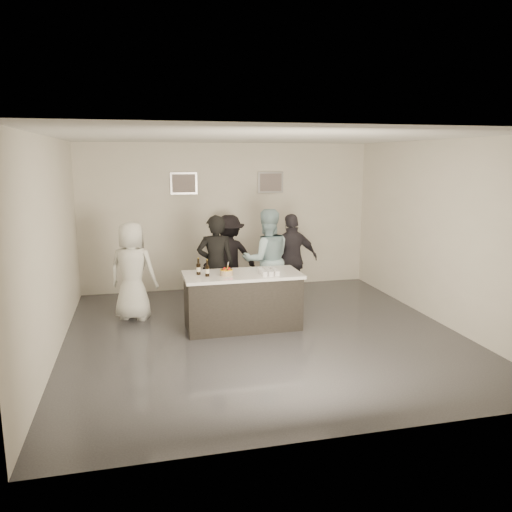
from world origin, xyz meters
The scene contains 19 objects.
floor centered at (0.00, 0.00, 0.00)m, with size 6.00×6.00×0.00m, color #3D3D42.
ceiling centered at (0.00, 0.00, 3.00)m, with size 6.00×6.00×0.00m, color white.
wall_back centered at (0.00, 3.00, 1.50)m, with size 6.00×0.04×3.00m, color white.
wall_front centered at (0.00, -3.00, 1.50)m, with size 6.00×0.04×3.00m, color white.
wall_left centered at (-3.00, 0.00, 1.50)m, with size 0.04×6.00×3.00m, color white.
wall_right centered at (3.00, 0.00, 1.50)m, with size 0.04×6.00×3.00m, color white.
picture_left centered at (-0.90, 2.97, 2.20)m, with size 0.54×0.04×0.44m, color #B2B2B7.
picture_right centered at (0.90, 2.97, 2.20)m, with size 0.54×0.04×0.44m, color #B2B2B7.
bar_counter centered at (-0.25, 0.40, 0.45)m, with size 1.86×0.86×0.90m, color white.
cake centered at (-0.52, 0.33, 0.94)m, with size 0.20×0.20×0.08m, color yellow.
beer_bottle_a centered at (-0.94, 0.48, 1.03)m, with size 0.07×0.07×0.26m, color black.
beer_bottle_b centered at (-0.82, 0.32, 1.03)m, with size 0.07×0.07×0.26m, color black.
tumbler_cluster centered at (0.15, 0.27, 0.94)m, with size 0.30×0.40×0.08m, color orange.
candles centered at (-0.51, 0.07, 0.90)m, with size 0.24×0.08×0.01m, color pink.
person_main_black centered at (-0.56, 1.12, 0.88)m, with size 0.64×0.42×1.76m, color black.
person_main_blue centered at (0.38, 1.25, 0.91)m, with size 0.89×0.69×1.83m, color #98BCC7.
person_guest_left centered at (-1.95, 1.27, 0.84)m, with size 0.82×0.53×1.67m, color white.
person_guest_right centered at (0.93, 1.50, 0.85)m, with size 1.00×0.41×1.70m, color #2B282F.
person_guest_back centered at (-0.12, 2.24, 0.81)m, with size 1.05×0.60×1.62m, color black.
Camera 1 is at (-1.83, -7.16, 2.71)m, focal length 35.00 mm.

